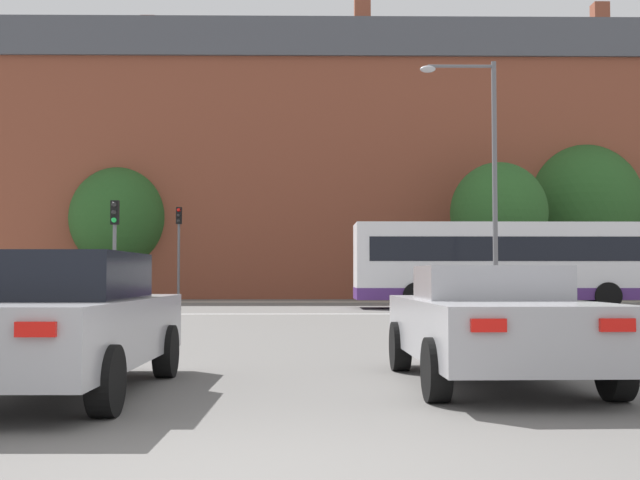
% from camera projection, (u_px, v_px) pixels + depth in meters
% --- Properties ---
extents(stop_line_strip, '(9.21, 0.30, 0.01)m').
position_uv_depth(stop_line_strip, '(302.00, 314.00, 25.89)').
color(stop_line_strip, silver).
rests_on(stop_line_strip, ground_plane).
extents(far_pavement, '(70.23, 2.50, 0.01)m').
position_uv_depth(far_pavement, '(304.00, 302.00, 37.84)').
color(far_pavement, gray).
rests_on(far_pavement, ground_plane).
extents(brick_civic_building, '(40.63, 11.07, 17.39)m').
position_uv_depth(brick_civic_building, '(368.00, 169.00, 47.66)').
color(brick_civic_building, brown).
rests_on(brick_civic_building, ground_plane).
extents(car_saloon_left, '(2.07, 4.51, 1.49)m').
position_uv_depth(car_saloon_left, '(56.00, 321.00, 8.45)').
color(car_saloon_left, '#9E9EA3').
rests_on(car_saloon_left, ground_plane).
extents(car_roadster_right, '(2.09, 4.33, 1.36)m').
position_uv_depth(car_roadster_right, '(492.00, 324.00, 9.26)').
color(car_roadster_right, '#9E9EA3').
rests_on(car_roadster_right, ground_plane).
extents(bus_crossing_lead, '(11.36, 2.73, 3.22)m').
position_uv_depth(bus_crossing_lead, '(504.00, 263.00, 30.53)').
color(bus_crossing_lead, silver).
rests_on(bus_crossing_lead, ground_plane).
extents(traffic_light_far_left, '(0.26, 0.31, 4.46)m').
position_uv_depth(traffic_light_far_left, '(179.00, 238.00, 37.61)').
color(traffic_light_far_left, slate).
rests_on(traffic_light_far_left, ground_plane).
extents(traffic_light_near_left, '(0.26, 0.31, 3.73)m').
position_uv_depth(traffic_light_near_left, '(114.00, 237.00, 26.41)').
color(traffic_light_near_left, slate).
rests_on(traffic_light_near_left, ground_plane).
extents(street_lamp_junction, '(2.47, 0.36, 8.18)m').
position_uv_depth(street_lamp_junction, '(482.00, 160.00, 25.80)').
color(street_lamp_junction, slate).
rests_on(street_lamp_junction, ground_plane).
extents(pedestrian_waiting, '(0.41, 0.45, 1.71)m').
position_uv_depth(pedestrian_waiting, '(470.00, 281.00, 38.29)').
color(pedestrian_waiting, black).
rests_on(pedestrian_waiting, ground_plane).
extents(pedestrian_walking_east, '(0.46, 0.37, 1.59)m').
position_uv_depth(pedestrian_walking_east, '(416.00, 282.00, 37.23)').
color(pedestrian_walking_east, black).
rests_on(pedestrian_walking_east, ground_plane).
extents(pedestrian_walking_west, '(0.46, 0.38, 1.75)m').
position_uv_depth(pedestrian_walking_west, '(74.00, 280.00, 37.81)').
color(pedestrian_walking_west, brown).
rests_on(pedestrian_walking_west, ground_plane).
extents(tree_by_building, '(5.18, 5.18, 7.01)m').
position_uv_depth(tree_by_building, '(119.00, 218.00, 42.59)').
color(tree_by_building, '#4C3823').
rests_on(tree_by_building, ground_plane).
extents(tree_kerbside, '(6.39, 6.39, 8.33)m').
position_uv_depth(tree_kerbside, '(582.00, 206.00, 43.23)').
color(tree_kerbside, '#4C3823').
rests_on(tree_kerbside, ground_plane).
extents(tree_distant, '(4.66, 4.66, 6.72)m').
position_uv_depth(tree_distant, '(499.00, 213.00, 38.68)').
color(tree_distant, '#4C3823').
rests_on(tree_distant, ground_plane).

